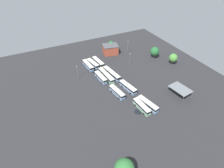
# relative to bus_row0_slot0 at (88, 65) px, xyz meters

# --- Properties ---
(ground_plane) EXTENTS (125.31, 125.31, 0.00)m
(ground_plane) POSITION_rel_bus_row0_slot0_xyz_m (22.98, 6.56, -1.78)
(ground_plane) COLOR #28282B
(bus_row0_slot0) EXTENTS (11.79, 3.42, 3.37)m
(bus_row0_slot0) POSITION_rel_bus_row0_slot0_xyz_m (0.00, 0.00, 0.00)
(bus_row0_slot0) COLOR silver
(bus_row0_slot0) RESTS_ON ground_plane
(bus_row0_slot1) EXTENTS (11.32, 4.39, 3.37)m
(bus_row0_slot1) POSITION_rel_bus_row0_slot0_xyz_m (-0.39, 3.47, -0.00)
(bus_row0_slot1) COLOR silver
(bus_row0_slot1) RESTS_ON ground_plane
(bus_row0_slot2) EXTENTS (11.92, 3.71, 3.37)m
(bus_row0_slot2) POSITION_rel_bus_row0_slot0_xyz_m (-0.89, 7.25, 0.00)
(bus_row0_slot2) COLOR silver
(bus_row0_slot2) RESTS_ON ground_plane
(bus_row1_slot0) EXTENTS (11.00, 3.42, 3.37)m
(bus_row1_slot0) POSITION_rel_bus_row0_slot0_xyz_m (15.55, 1.88, -0.00)
(bus_row1_slot0) COLOR silver
(bus_row1_slot0) RESTS_ON ground_plane
(bus_row1_slot1) EXTENTS (14.97, 3.53, 3.37)m
(bus_row1_slot1) POSITION_rel_bus_row0_slot0_xyz_m (15.14, 5.45, 0.00)
(bus_row1_slot1) COLOR silver
(bus_row1_slot1) RESTS_ON ground_plane
(bus_row1_slot2) EXTENTS (15.04, 4.56, 3.37)m
(bus_row1_slot2) POSITION_rel_bus_row0_slot0_xyz_m (14.73, 9.20, 0.00)
(bus_row1_slot2) COLOR silver
(bus_row1_slot2) RESTS_ON ground_plane
(bus_row2_slot0) EXTENTS (11.06, 4.04, 3.37)m
(bus_row2_slot0) POSITION_rel_bus_row0_slot0_xyz_m (31.39, 4.11, -0.00)
(bus_row2_slot0) COLOR silver
(bus_row2_slot0) RESTS_ON ground_plane
(bus_row2_slot2) EXTENTS (11.90, 4.51, 3.37)m
(bus_row2_slot2) POSITION_rel_bus_row0_slot0_xyz_m (30.33, 11.24, 0.00)
(bus_row2_slot2) COLOR silver
(bus_row2_slot2) RESTS_ON ground_plane
(bus_row3_slot1) EXTENTS (11.05, 3.23, 3.37)m
(bus_row3_slot1) POSITION_rel_bus_row0_slot0_xyz_m (46.08, 9.55, -0.00)
(bus_row3_slot1) COLOR silver
(bus_row3_slot1) RESTS_ON ground_plane
(bus_row3_slot2) EXTENTS (12.19, 4.79, 3.37)m
(bus_row3_slot2) POSITION_rel_bus_row0_slot0_xyz_m (45.94, 13.05, 0.00)
(bus_row3_slot2) COLOR silver
(bus_row3_slot2) RESTS_ON ground_plane
(depot_building) EXTENTS (10.20, 11.80, 6.39)m
(depot_building) POSITION_rel_bus_row0_slot0_xyz_m (-10.88, 20.95, 1.43)
(depot_building) COLOR #99422D
(depot_building) RESTS_ON ground_plane
(maintenance_shelter) EXTENTS (11.36, 8.54, 4.24)m
(maintenance_shelter) POSITION_rel_bus_row0_slot0_xyz_m (45.87, 32.92, 2.27)
(maintenance_shelter) COLOR slate
(maintenance_shelter) RESTS_ON ground_plane
(lamp_post_mid_lot) EXTENTS (0.56, 0.28, 8.52)m
(lamp_post_mid_lot) POSITION_rel_bus_row0_slot0_xyz_m (9.11, 24.74, 2.89)
(lamp_post_mid_lot) COLOR slate
(lamp_post_mid_lot) RESTS_ON ground_plane
(lamp_post_by_building) EXTENTS (0.56, 0.28, 9.20)m
(lamp_post_by_building) POSITION_rel_bus_row0_slot0_xyz_m (-5.88, 31.92, 3.24)
(lamp_post_by_building) COLOR slate
(lamp_post_by_building) RESTS_ON ground_plane
(lamp_post_far_corner) EXTENTS (0.56, 0.28, 8.62)m
(lamp_post_far_corner) POSITION_rel_bus_row0_slot0_xyz_m (-9.43, 21.05, 2.94)
(lamp_post_far_corner) COLOR slate
(lamp_post_far_corner) RESTS_ON ground_plane
(lamp_post_near_entrance) EXTENTS (0.56, 0.28, 8.81)m
(lamp_post_near_entrance) POSITION_rel_bus_row0_slot0_xyz_m (8.69, -9.53, 3.04)
(lamp_post_near_entrance) COLOR slate
(lamp_post_near_entrance) RESTS_ON ground_plane
(tree_west_edge) EXTENTS (4.42, 4.42, 7.27)m
(tree_west_edge) POSITION_rel_bus_row0_slot0_xyz_m (-14.79, 23.36, 3.25)
(tree_west_edge) COLOR brown
(tree_west_edge) RESTS_ON ground_plane
(tree_northeast) EXTENTS (5.99, 5.99, 7.97)m
(tree_northeast) POSITION_rel_bus_row0_slot0_xyz_m (8.14, 44.74, 3.18)
(tree_northeast) COLOR brown
(tree_northeast) RESTS_ON ground_plane
(tree_northwest) EXTENTS (5.41, 5.41, 7.51)m
(tree_northwest) POSITION_rel_bus_row0_slot0_xyz_m (20.27, 50.20, 3.01)
(tree_northwest) COLOR brown
(tree_northwest) RESTS_ON ground_plane
(puddle_between_rows) EXTENTS (3.75, 3.75, 0.01)m
(puddle_between_rows) POSITION_rel_bus_row0_slot0_xyz_m (46.76, 7.17, -1.78)
(puddle_between_rows) COLOR black
(puddle_between_rows) RESTS_ON ground_plane
(puddle_near_shelter) EXTENTS (3.34, 3.34, 0.01)m
(puddle_near_shelter) POSITION_rel_bus_row0_slot0_xyz_m (6.50, 1.86, -1.78)
(puddle_near_shelter) COLOR black
(puddle_near_shelter) RESTS_ON ground_plane
(puddle_back_corner) EXTENTS (2.83, 2.83, 0.01)m
(puddle_back_corner) POSITION_rel_bus_row0_slot0_xyz_m (5.81, 4.72, -1.78)
(puddle_back_corner) COLOR black
(puddle_back_corner) RESTS_ON ground_plane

